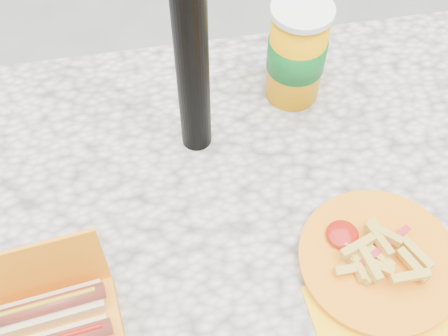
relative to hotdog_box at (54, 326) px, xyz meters
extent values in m
cube|color=beige|center=(0.23, 0.14, -0.06)|extent=(1.20, 0.80, 0.05)
cylinder|color=black|center=(0.73, 0.44, -0.43)|extent=(0.07, 0.07, 0.70)
cube|color=orange|center=(0.00, 0.00, -0.02)|extent=(0.18, 0.13, 0.03)
cube|color=orange|center=(-0.01, 0.06, 0.05)|extent=(0.17, 0.04, 0.11)
cube|color=#D6B58F|center=(0.00, 0.02, 0.00)|extent=(0.14, 0.06, 0.04)
cylinder|color=#98352C|center=(0.00, 0.02, 0.02)|extent=(0.15, 0.04, 0.02)
cylinder|color=#AB8C18|center=(0.00, 0.02, 0.03)|extent=(0.13, 0.02, 0.01)
cube|color=#FFBA0B|center=(0.44, -0.08, -0.03)|extent=(0.19, 0.19, 0.00)
cylinder|color=orange|center=(0.46, 0.03, -0.02)|extent=(0.22, 0.22, 0.01)
cylinder|color=orange|center=(0.46, 0.03, -0.02)|extent=(0.23, 0.23, 0.01)
cube|color=gold|center=(0.47, 0.05, 0.00)|extent=(0.05, 0.05, 0.01)
cube|color=gold|center=(0.43, 0.04, 0.00)|extent=(0.06, 0.03, 0.01)
cube|color=gold|center=(0.42, 0.01, -0.01)|extent=(0.06, 0.02, 0.01)
cube|color=gold|center=(0.51, 0.02, 0.00)|extent=(0.03, 0.06, 0.01)
cube|color=gold|center=(0.45, 0.01, -0.01)|extent=(0.05, 0.04, 0.01)
cube|color=gold|center=(0.42, 0.01, -0.01)|extent=(0.03, 0.06, 0.01)
cube|color=gold|center=(0.46, 0.04, 0.01)|extent=(0.03, 0.06, 0.01)
cube|color=gold|center=(0.44, 0.01, 0.00)|extent=(0.02, 0.06, 0.01)
cube|color=gold|center=(0.50, 0.00, 0.00)|extent=(0.03, 0.06, 0.01)
cube|color=gold|center=(0.47, 0.05, -0.01)|extent=(0.02, 0.06, 0.01)
cube|color=gold|center=(0.42, 0.02, -0.01)|extent=(0.02, 0.06, 0.01)
cube|color=gold|center=(0.48, -0.02, 0.01)|extent=(0.06, 0.01, 0.01)
cube|color=gold|center=(0.45, 0.03, 0.00)|extent=(0.04, 0.05, 0.01)
ellipsoid|color=#9C130A|center=(0.42, 0.07, -0.01)|extent=(0.05, 0.05, 0.01)
cube|color=red|center=(0.47, 0.04, 0.00)|extent=(0.09, 0.05, 0.00)
cylinder|color=#FFA000|center=(0.42, 0.38, 0.06)|extent=(0.10, 0.10, 0.18)
cylinder|color=#0B621D|center=(0.42, 0.38, 0.06)|extent=(0.10, 0.10, 0.06)
cylinder|color=white|center=(0.42, 0.38, 0.15)|extent=(0.10, 0.10, 0.01)
camera|label=1|loc=(0.18, -0.29, 0.72)|focal=45.00mm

